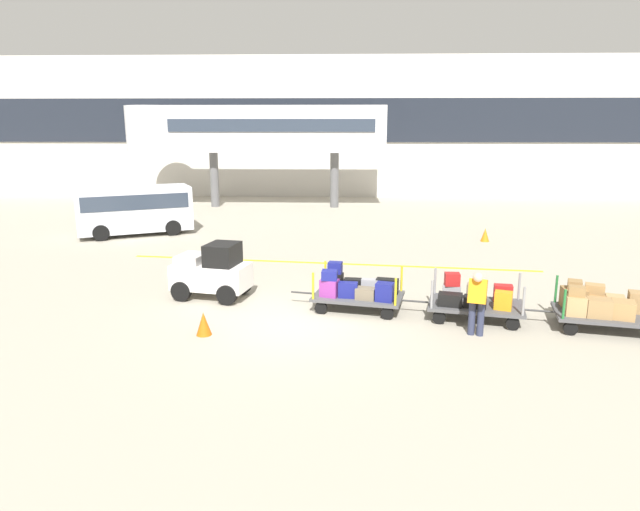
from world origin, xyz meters
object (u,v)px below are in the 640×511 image
at_px(baggage_cart_middle, 474,300).
at_px(safety_cone_near, 204,324).
at_px(baggage_tug, 212,272).
at_px(baggage_cart_lead, 357,290).
at_px(baggage_cart_tail, 601,306).
at_px(shuttle_van, 134,207).
at_px(baggage_handler, 477,300).
at_px(safety_cone_far, 485,235).

xyz_separation_m(baggage_cart_middle, safety_cone_near, (-6.54, -1.36, -0.22)).
height_order(baggage_tug, baggage_cart_lead, baggage_tug).
relative_size(baggage_tug, baggage_cart_middle, 0.74).
bearing_deg(baggage_cart_tail, safety_cone_near, -175.35).
bearing_deg(baggage_cart_tail, shuttle_van, 143.59).
bearing_deg(baggage_handler, safety_cone_far, 75.03).
bearing_deg(safety_cone_near, safety_cone_far, 50.23).
xyz_separation_m(baggage_cart_tail, baggage_handler, (-3.08, -0.61, 0.30)).
distance_m(baggage_cart_middle, safety_cone_near, 6.68).
xyz_separation_m(baggage_cart_middle, safety_cone_far, (2.68, 9.71, -0.22)).
xyz_separation_m(baggage_cart_tail, safety_cone_near, (-9.38, -0.76, -0.29)).
distance_m(baggage_handler, safety_cone_far, 11.33).
height_order(baggage_handler, safety_cone_far, baggage_handler).
bearing_deg(baggage_cart_tail, baggage_cart_middle, 168.07).
height_order(shuttle_van, safety_cone_near, shuttle_van).
height_order(baggage_cart_tail, safety_cone_far, baggage_cart_tail).
xyz_separation_m(baggage_tug, baggage_cart_lead, (4.03, -0.90, -0.21)).
relative_size(baggage_cart_middle, safety_cone_near, 5.61).
bearing_deg(baggage_cart_middle, safety_cone_far, 74.58).
xyz_separation_m(baggage_cart_lead, safety_cone_near, (-3.60, -1.99, -0.26)).
bearing_deg(safety_cone_far, baggage_cart_lead, -121.73).
distance_m(baggage_cart_tail, safety_cone_far, 10.32).
bearing_deg(shuttle_van, baggage_cart_middle, -40.61).
bearing_deg(shuttle_van, baggage_cart_tail, -36.41).
bearing_deg(baggage_tug, baggage_handler, -22.23).
bearing_deg(safety_cone_far, baggage_tug, -139.70).
bearing_deg(baggage_tug, baggage_cart_middle, -12.44).
relative_size(baggage_cart_tail, shuttle_van, 0.60).
bearing_deg(baggage_cart_lead, baggage_cart_tail, -12.03).
bearing_deg(safety_cone_near, baggage_cart_middle, 11.77).
xyz_separation_m(baggage_cart_lead, baggage_cart_middle, (2.94, -0.63, -0.04)).
height_order(baggage_cart_lead, safety_cone_far, baggage_cart_lead).
height_order(baggage_cart_lead, baggage_handler, baggage_handler).
bearing_deg(shuttle_van, safety_cone_near, -63.81).
bearing_deg(baggage_handler, baggage_cart_middle, 78.74).
bearing_deg(baggage_cart_lead, baggage_handler, -34.35).
xyz_separation_m(baggage_cart_lead, safety_cone_far, (5.62, 9.08, -0.26)).
xyz_separation_m(baggage_tug, safety_cone_near, (0.42, -2.90, -0.48)).
relative_size(baggage_handler, safety_cone_far, 2.84).
height_order(baggage_cart_lead, baggage_cart_tail, baggage_cart_lead).
bearing_deg(shuttle_van, baggage_tug, -58.98).
bearing_deg(baggage_cart_middle, shuttle_van, 139.39).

